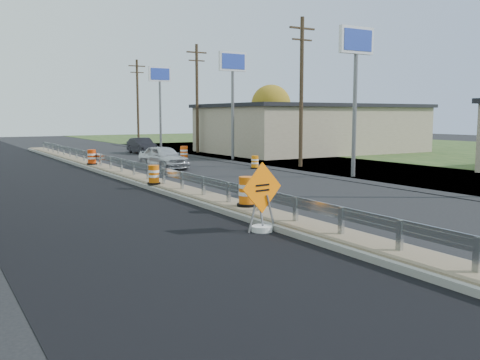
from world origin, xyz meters
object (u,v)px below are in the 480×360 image
barrel_shoulder_far (135,145)px  barrel_median_near (247,192)px  barrel_shoulder_mid (184,153)px  car_silver (163,157)px  caution_sign (262,214)px  barrel_median_far (92,157)px  car_dark_mid (142,146)px  barrel_shoulder_near (255,162)px  barrel_median_mid (154,175)px

barrel_shoulder_far → barrel_median_near: bearing=-103.4°
barrel_shoulder_mid → barrel_shoulder_far: (0.77, 13.02, -0.06)m
car_silver → caution_sign: bearing=-110.7°
barrel_median_far → car_dark_mid: (7.24, 10.69, 0.00)m
car_dark_mid → barrel_shoulder_far: bearing=77.5°
barrel_shoulder_near → barrel_shoulder_far: size_ratio=0.93×
barrel_median_far → barrel_shoulder_mid: barrel_median_far is taller
barrel_median_near → car_silver: 16.00m
barrel_median_mid → barrel_shoulder_near: 10.53m
barrel_shoulder_mid → car_dark_mid: size_ratio=0.24×
barrel_median_near → car_silver: bearing=77.6°
caution_sign → barrel_shoulder_mid: bearing=60.8°
barrel_median_near → barrel_median_far: 18.14m
caution_sign → barrel_shoulder_near: size_ratio=2.48×
car_dark_mid → barrel_shoulder_near: bearing=-84.3°
barrel_median_far → car_dark_mid: bearing=55.9°
caution_sign → car_dark_mid: 32.64m
barrel_median_near → barrel_shoulder_near: 15.19m
caution_sign → car_silver: (4.63, 18.42, 0.21)m
caution_sign → car_silver: size_ratio=0.47×
barrel_median_far → car_silver: (3.78, -2.51, 0.04)m
barrel_median_near → barrel_median_mid: 7.11m
barrel_median_near → car_dark_mid: bearing=76.6°
barrel_shoulder_near → barrel_median_mid: bearing=-147.7°
barrel_median_mid → barrel_shoulder_far: barrel_median_mid is taller
car_silver → barrel_shoulder_mid: bearing=48.1°
barrel_shoulder_far → car_dark_mid: size_ratio=0.21×
barrel_median_near → barrel_shoulder_near: size_ratio=1.25×
barrel_shoulder_mid → barrel_shoulder_far: size_ratio=1.15×
barrel_median_far → car_dark_mid: size_ratio=0.23×
barrel_shoulder_mid → car_silver: car_silver is taller
barrel_shoulder_near → barrel_shoulder_mid: 8.57m
barrel_median_far → caution_sign: bearing=-92.3°
barrel_median_far → barrel_median_mid: bearing=-91.2°
car_silver → car_dark_mid: size_ratio=1.02×
barrel_median_near → car_silver: (3.43, 15.62, 0.00)m
barrel_median_mid → barrel_shoulder_near: (8.90, 5.62, -0.26)m
barrel_median_far → barrel_median_near: bearing=-88.9°
barrel_shoulder_far → car_silver: (-4.73, -18.63, 0.30)m
barrel_median_near → barrel_shoulder_far: barrel_median_near is taller
barrel_median_near → barrel_shoulder_mid: bearing=70.8°
barrel_shoulder_mid → car_silver: 6.87m
barrel_median_mid → caution_sign: bearing=-93.6°
barrel_median_far → barrel_shoulder_mid: bearing=21.7°
barrel_shoulder_near → barrel_shoulder_far: bearing=90.4°
car_silver → car_dark_mid: (3.46, 13.20, -0.04)m
caution_sign → barrel_shoulder_far: caution_sign is taller
car_silver → car_dark_mid: bearing=68.7°
barrel_median_near → car_silver: car_silver is taller
car_dark_mid → barrel_median_mid: bearing=-108.3°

